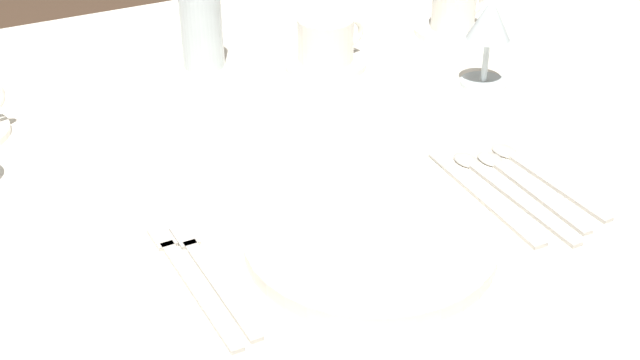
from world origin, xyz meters
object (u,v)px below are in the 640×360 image
object	(u,v)px
dinner_plate	(370,241)
fork_inner	(190,279)
dinner_knife	(486,199)
spoon_soup	(498,185)
coffee_cup_far	(326,39)
spoon_tea	(534,170)
coffee_cup_right	(455,7)
fork_outer	(211,274)
spoon_dessert	(517,180)
drink_tumbler	(202,28)
wine_glass_centre	(488,25)

from	to	relation	value
dinner_plate	fork_inner	distance (m)	0.20
dinner_knife	spoon_soup	xyz separation A→B (m)	(0.03, 0.02, -0.00)
fork_inner	coffee_cup_far	size ratio (longest dim) A/B	2.06
dinner_plate	spoon_tea	world-z (taller)	dinner_plate
coffee_cup_far	fork_inner	bearing A→B (deg)	-131.99
dinner_knife	dinner_plate	bearing A→B (deg)	-173.26
fork_inner	spoon_soup	world-z (taller)	spoon_soup
fork_inner	coffee_cup_right	world-z (taller)	coffee_cup_right
dinner_knife	spoon_soup	distance (m)	0.04
fork_outer	coffee_cup_far	world-z (taller)	coffee_cup_far
dinner_plate	spoon_dessert	distance (m)	0.23
fork_inner	drink_tumbler	size ratio (longest dim) A/B	1.61
fork_outer	coffee_cup_right	world-z (taller)	coffee_cup_right
dinner_plate	fork_inner	xyz separation A→B (m)	(-0.19, 0.03, -0.01)
dinner_knife	fork_inner	bearing A→B (deg)	177.64
dinner_knife	wine_glass_centre	world-z (taller)	wine_glass_centre
spoon_soup	drink_tumbler	bearing A→B (deg)	111.30
spoon_tea	spoon_soup	bearing A→B (deg)	-173.11
fork_inner	fork_outer	bearing A→B (deg)	-5.59
spoon_soup	wine_glass_centre	world-z (taller)	wine_glass_centre
spoon_dessert	fork_outer	bearing A→B (deg)	-179.33
coffee_cup_right	drink_tumbler	world-z (taller)	drink_tumbler
dinner_plate	drink_tumbler	world-z (taller)	drink_tumbler
dinner_knife	spoon_dessert	xyz separation A→B (m)	(0.06, 0.02, 0.00)
dinner_plate	dinner_knife	bearing A→B (deg)	6.74
spoon_soup	coffee_cup_far	bearing A→B (deg)	93.21
spoon_dessert	coffee_cup_far	distance (m)	0.41
coffee_cup_right	fork_inner	bearing A→B (deg)	-145.18
spoon_soup	drink_tumbler	distance (m)	0.53
dinner_plate	dinner_knife	distance (m)	0.17
fork_inner	dinner_knife	bearing A→B (deg)	-2.36
dinner_plate	spoon_tea	bearing A→B (deg)	9.97
fork_outer	spoon_dessert	xyz separation A→B (m)	(0.40, 0.00, 0.00)
dinner_knife	drink_tumbler	bearing A→B (deg)	107.39
dinner_plate	spoon_soup	xyz separation A→B (m)	(0.20, 0.04, -0.01)
dinner_plate	spoon_soup	size ratio (longest dim) A/B	1.21
spoon_dessert	dinner_knife	bearing A→B (deg)	-163.79
coffee_cup_right	wine_glass_centre	world-z (taller)	wine_glass_centre
dinner_plate	spoon_soup	distance (m)	0.20
dinner_plate	wine_glass_centre	bearing A→B (deg)	38.75
fork_inner	spoon_dessert	bearing A→B (deg)	0.34
dinner_plate	spoon_soup	world-z (taller)	dinner_plate
spoon_dessert	coffee_cup_far	world-z (taller)	coffee_cup_far
fork_inner	coffee_cup_far	bearing A→B (deg)	48.01
dinner_plate	spoon_dessert	bearing A→B (deg)	9.29
fork_inner	spoon_dessert	xyz separation A→B (m)	(0.42, 0.00, 0.00)
spoon_soup	wine_glass_centre	xyz separation A→B (m)	(0.15, 0.24, 0.09)
fork_outer	drink_tumbler	xyz separation A→B (m)	(0.18, 0.50, 0.06)
fork_inner	spoon_soup	size ratio (longest dim) A/B	0.99
spoon_soup	coffee_cup_far	xyz separation A→B (m)	(-0.02, 0.41, 0.04)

